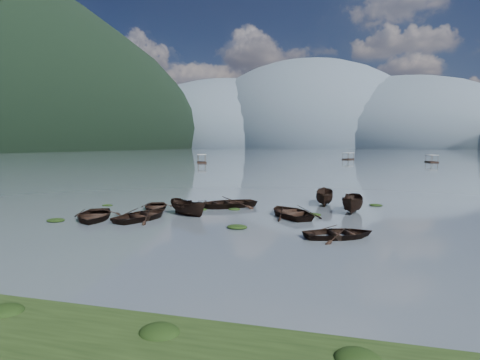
% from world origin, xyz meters
% --- Properties ---
extents(ground_plane, '(2400.00, 2400.00, 0.00)m').
position_xyz_m(ground_plane, '(0.00, 0.00, 0.00)').
color(ground_plane, '#4E5862').
extents(haze_mtn_a, '(520.00, 520.00, 280.00)m').
position_xyz_m(haze_mtn_a, '(-260.00, 900.00, 0.00)').
color(haze_mtn_a, '#475666').
rests_on(haze_mtn_a, ground).
extents(haze_mtn_b, '(520.00, 520.00, 340.00)m').
position_xyz_m(haze_mtn_b, '(-60.00, 900.00, 0.00)').
color(haze_mtn_b, '#475666').
rests_on(haze_mtn_b, ground).
extents(haze_mtn_c, '(520.00, 520.00, 260.00)m').
position_xyz_m(haze_mtn_c, '(140.00, 900.00, 0.00)').
color(haze_mtn_c, '#475666').
rests_on(haze_mtn_c, ground).
extents(rowboat_0, '(5.01, 5.64, 0.96)m').
position_xyz_m(rowboat_0, '(-7.78, 1.60, 0.00)').
color(rowboat_0, black).
rests_on(rowboat_0, ground).
extents(rowboat_1, '(4.38, 5.27, 0.94)m').
position_xyz_m(rowboat_1, '(-4.53, 2.53, 0.00)').
color(rowboat_1, black).
rests_on(rowboat_1, ground).
extents(rowboat_2, '(3.97, 3.06, 1.45)m').
position_xyz_m(rowboat_2, '(-2.01, 4.73, 0.00)').
color(rowboat_2, black).
rests_on(rowboat_2, ground).
extents(rowboat_3, '(5.45, 5.87, 0.99)m').
position_xyz_m(rowboat_3, '(5.28, 6.24, 0.00)').
color(rowboat_3, black).
rests_on(rowboat_3, ground).
extents(rowboat_4, '(4.82, 4.25, 0.83)m').
position_xyz_m(rowboat_4, '(8.67, 0.58, 0.00)').
color(rowboat_4, black).
rests_on(rowboat_4, ground).
extents(rowboat_5, '(2.00, 4.26, 1.59)m').
position_xyz_m(rowboat_5, '(9.73, 9.18, 0.00)').
color(rowboat_5, black).
rests_on(rowboat_5, ground).
extents(rowboat_6, '(3.96, 4.55, 0.79)m').
position_xyz_m(rowboat_6, '(-5.62, 6.52, 0.00)').
color(rowboat_6, black).
rests_on(rowboat_6, ground).
extents(rowboat_7, '(6.23, 5.95, 1.05)m').
position_xyz_m(rowboat_7, '(-0.39, 8.87, 0.00)').
color(rowboat_7, black).
rests_on(rowboat_7, ground).
extents(rowboat_8, '(1.54, 3.95, 1.52)m').
position_xyz_m(rowboat_8, '(7.45, 12.55, 0.00)').
color(rowboat_8, black).
rests_on(rowboat_8, ground).
extents(weed_clump_0, '(1.22, 1.00, 0.27)m').
position_xyz_m(weed_clump_0, '(-9.86, 0.37, 0.00)').
color(weed_clump_0, black).
rests_on(weed_clump_0, ground).
extents(weed_clump_1, '(0.89, 0.71, 0.20)m').
position_xyz_m(weed_clump_1, '(-1.90, 7.05, 0.00)').
color(weed_clump_1, black).
rests_on(weed_clump_1, ground).
extents(weed_clump_2, '(1.28, 1.03, 0.28)m').
position_xyz_m(weed_clump_2, '(2.55, 1.40, 0.00)').
color(weed_clump_2, black).
rests_on(weed_clump_2, ground).
extents(weed_clump_3, '(0.85, 0.72, 0.19)m').
position_xyz_m(weed_clump_3, '(4.52, 9.34, 0.00)').
color(weed_clump_3, black).
rests_on(weed_clump_3, ground).
extents(weed_clump_4, '(1.19, 0.94, 0.25)m').
position_xyz_m(weed_clump_4, '(6.84, 6.91, 0.00)').
color(weed_clump_4, black).
rests_on(weed_clump_4, ground).
extents(weed_clump_5, '(0.93, 0.75, 0.20)m').
position_xyz_m(weed_clump_5, '(-10.38, 7.03, 0.00)').
color(weed_clump_5, black).
rests_on(weed_clump_5, ground).
extents(weed_clump_6, '(0.97, 0.81, 0.20)m').
position_xyz_m(weed_clump_6, '(0.62, 7.80, 0.00)').
color(weed_clump_6, black).
rests_on(weed_clump_6, ground).
extents(weed_clump_7, '(1.08, 0.86, 0.23)m').
position_xyz_m(weed_clump_7, '(11.75, 12.70, 0.00)').
color(weed_clump_7, black).
rests_on(weed_clump_7, ground).
extents(pontoon_left, '(4.91, 6.94, 2.46)m').
position_xyz_m(pontoon_left, '(-30.29, 83.90, 0.00)').
color(pontoon_left, black).
rests_on(pontoon_left, ground).
extents(pontoon_centre, '(4.69, 6.88, 2.44)m').
position_xyz_m(pontoon_centre, '(12.58, 122.51, 0.00)').
color(pontoon_centre, black).
rests_on(pontoon_centre, ground).
extents(pontoon_right, '(2.87, 5.94, 2.21)m').
position_xyz_m(pontoon_right, '(36.61, 104.62, 0.00)').
color(pontoon_right, black).
rests_on(pontoon_right, ground).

